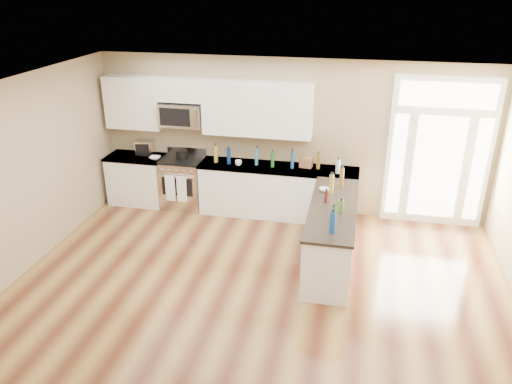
# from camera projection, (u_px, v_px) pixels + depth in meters

# --- Properties ---
(ground) EXTENTS (8.00, 8.00, 0.00)m
(ground) POSITION_uv_depth(u_px,v_px,m) (236.00, 349.00, 5.90)
(ground) COLOR #4F2616
(room_shell) EXTENTS (8.00, 8.00, 8.00)m
(room_shell) POSITION_uv_depth(u_px,v_px,m) (234.00, 221.00, 5.22)
(room_shell) COLOR #9C8863
(room_shell) RESTS_ON ground
(back_cabinet_left) EXTENTS (1.10, 0.66, 0.94)m
(back_cabinet_left) POSITION_uv_depth(u_px,v_px,m) (139.00, 181.00, 9.59)
(back_cabinet_left) COLOR white
(back_cabinet_left) RESTS_ON ground
(back_cabinet_right) EXTENTS (2.85, 0.66, 0.94)m
(back_cabinet_right) POSITION_uv_depth(u_px,v_px,m) (278.00, 193.00, 9.06)
(back_cabinet_right) COLOR white
(back_cabinet_right) RESTS_ON ground
(peninsula_cabinet) EXTENTS (0.69, 2.32, 0.94)m
(peninsula_cabinet) POSITION_uv_depth(u_px,v_px,m) (331.00, 236.00, 7.56)
(peninsula_cabinet) COLOR white
(peninsula_cabinet) RESTS_ON ground
(upper_cabinet_left) EXTENTS (1.04, 0.33, 0.95)m
(upper_cabinet_left) POSITION_uv_depth(u_px,v_px,m) (134.00, 103.00, 9.13)
(upper_cabinet_left) COLOR white
(upper_cabinet_left) RESTS_ON room_shell
(upper_cabinet_right) EXTENTS (1.94, 0.33, 0.95)m
(upper_cabinet_right) POSITION_uv_depth(u_px,v_px,m) (257.00, 109.00, 8.68)
(upper_cabinet_right) COLOR white
(upper_cabinet_right) RESTS_ON room_shell
(upper_cabinet_short) EXTENTS (0.82, 0.33, 0.40)m
(upper_cabinet_short) POSITION_uv_depth(u_px,v_px,m) (181.00, 90.00, 8.84)
(upper_cabinet_short) COLOR white
(upper_cabinet_short) RESTS_ON room_shell
(microwave) EXTENTS (0.78, 0.41, 0.42)m
(microwave) POSITION_uv_depth(u_px,v_px,m) (182.00, 115.00, 8.98)
(microwave) COLOR silver
(microwave) RESTS_ON room_shell
(entry_door) EXTENTS (1.70, 0.10, 2.60)m
(entry_door) POSITION_uv_depth(u_px,v_px,m) (439.00, 153.00, 8.43)
(entry_door) COLOR white
(entry_door) RESTS_ON ground
(kitchen_range) EXTENTS (0.77, 0.69, 1.08)m
(kitchen_range) POSITION_uv_depth(u_px,v_px,m) (183.00, 182.00, 9.39)
(kitchen_range) COLOR silver
(kitchen_range) RESTS_ON ground
(stockpot) EXTENTS (0.24, 0.24, 0.17)m
(stockpot) POSITION_uv_depth(u_px,v_px,m) (182.00, 154.00, 9.20)
(stockpot) COLOR black
(stockpot) RESTS_ON kitchen_range
(toaster_oven) EXTENTS (0.35, 0.29, 0.28)m
(toaster_oven) POSITION_uv_depth(u_px,v_px,m) (145.00, 147.00, 9.42)
(toaster_oven) COLOR silver
(toaster_oven) RESTS_ON back_cabinet_left
(cardboard_box) EXTENTS (0.23, 0.18, 0.18)m
(cardboard_box) POSITION_uv_depth(u_px,v_px,m) (306.00, 162.00, 8.82)
(cardboard_box) COLOR brown
(cardboard_box) RESTS_ON back_cabinet_right
(bowl_left) EXTENTS (0.20, 0.20, 0.05)m
(bowl_left) POSITION_uv_depth(u_px,v_px,m) (155.00, 158.00, 9.22)
(bowl_left) COLOR white
(bowl_left) RESTS_ON back_cabinet_left
(bowl_peninsula) EXTENTS (0.18, 0.18, 0.05)m
(bowl_peninsula) POSITION_uv_depth(u_px,v_px,m) (324.00, 190.00, 7.86)
(bowl_peninsula) COLOR white
(bowl_peninsula) RESTS_ON peninsula_cabinet
(cup_counter) EXTENTS (0.14, 0.14, 0.09)m
(cup_counter) POSITION_uv_depth(u_px,v_px,m) (238.00, 163.00, 8.91)
(cup_counter) COLOR white
(cup_counter) RESTS_ON back_cabinet_right
(counter_bottles) EXTENTS (2.42, 2.42, 0.32)m
(counter_bottles) POSITION_uv_depth(u_px,v_px,m) (299.00, 176.00, 8.07)
(counter_bottles) COLOR #19591E
(counter_bottles) RESTS_ON back_cabinet_right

